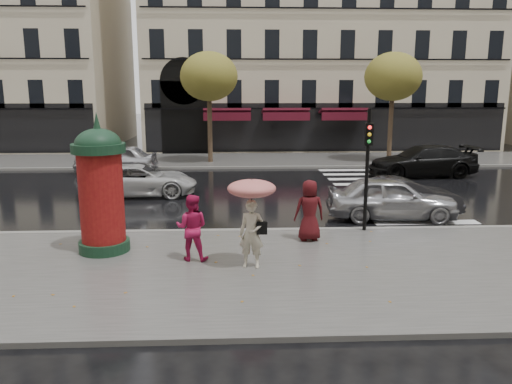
{
  "coord_description": "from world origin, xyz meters",
  "views": [
    {
      "loc": [
        -0.56,
        -12.21,
        4.5
      ],
      "look_at": [
        0.05,
        1.5,
        1.65
      ],
      "focal_mm": 35.0,
      "sensor_mm": 36.0,
      "label": 1
    }
  ],
  "objects_px": {
    "woman_red": "(192,227)",
    "traffic_light": "(368,158)",
    "man_burgundy": "(309,210)",
    "woman_umbrella": "(252,208)",
    "car_darkgrey": "(403,197)",
    "car_black": "(423,161)",
    "car_far_silver": "(115,159)",
    "car_white": "(140,180)",
    "car_silver": "(392,198)",
    "morris_column": "(101,186)"
  },
  "relations": [
    {
      "from": "woman_red",
      "to": "traffic_light",
      "type": "distance_m",
      "value": 5.92
    },
    {
      "from": "man_burgundy",
      "to": "woman_umbrella",
      "type": "bearing_deg",
      "value": 44.12
    },
    {
      "from": "woman_red",
      "to": "car_darkgrey",
      "type": "height_order",
      "value": "woman_red"
    },
    {
      "from": "car_black",
      "to": "car_far_silver",
      "type": "height_order",
      "value": "car_black"
    },
    {
      "from": "man_burgundy",
      "to": "car_darkgrey",
      "type": "distance_m",
      "value": 5.13
    },
    {
      "from": "car_darkgrey",
      "to": "traffic_light",
      "type": "bearing_deg",
      "value": 138.61
    },
    {
      "from": "car_darkgrey",
      "to": "woman_red",
      "type": "bearing_deg",
      "value": 122.81
    },
    {
      "from": "woman_red",
      "to": "car_darkgrey",
      "type": "distance_m",
      "value": 8.71
    },
    {
      "from": "woman_umbrella",
      "to": "traffic_light",
      "type": "distance_m",
      "value": 4.85
    },
    {
      "from": "woman_red",
      "to": "car_darkgrey",
      "type": "bearing_deg",
      "value": -137.3
    },
    {
      "from": "woman_red",
      "to": "traffic_light",
      "type": "bearing_deg",
      "value": -145.85
    },
    {
      "from": "traffic_light",
      "to": "car_white",
      "type": "height_order",
      "value": "traffic_light"
    },
    {
      "from": "woman_red",
      "to": "woman_umbrella",
      "type": "bearing_deg",
      "value": 166.9
    },
    {
      "from": "car_silver",
      "to": "car_far_silver",
      "type": "height_order",
      "value": "car_silver"
    },
    {
      "from": "car_silver",
      "to": "car_white",
      "type": "distance_m",
      "value": 10.44
    },
    {
      "from": "car_darkgrey",
      "to": "car_black",
      "type": "height_order",
      "value": "car_black"
    },
    {
      "from": "traffic_light",
      "to": "car_darkgrey",
      "type": "distance_m",
      "value": 3.59
    },
    {
      "from": "man_burgundy",
      "to": "car_white",
      "type": "relative_size",
      "value": 0.37
    },
    {
      "from": "car_white",
      "to": "woman_red",
      "type": "bearing_deg",
      "value": -165.37
    },
    {
      "from": "traffic_light",
      "to": "car_white",
      "type": "bearing_deg",
      "value": 142.67
    },
    {
      "from": "car_black",
      "to": "traffic_light",
      "type": "bearing_deg",
      "value": -31.48
    },
    {
      "from": "woman_umbrella",
      "to": "man_burgundy",
      "type": "distance_m",
      "value": 2.87
    },
    {
      "from": "car_darkgrey",
      "to": "car_far_silver",
      "type": "relative_size",
      "value": 0.91
    },
    {
      "from": "man_burgundy",
      "to": "morris_column",
      "type": "bearing_deg",
      "value": 0.2
    },
    {
      "from": "woman_umbrella",
      "to": "car_white",
      "type": "bearing_deg",
      "value": 115.61
    },
    {
      "from": "morris_column",
      "to": "car_silver",
      "type": "height_order",
      "value": "morris_column"
    },
    {
      "from": "morris_column",
      "to": "traffic_light",
      "type": "height_order",
      "value": "traffic_light"
    },
    {
      "from": "woman_umbrella",
      "to": "man_burgundy",
      "type": "relative_size",
      "value": 1.27
    },
    {
      "from": "morris_column",
      "to": "car_silver",
      "type": "relative_size",
      "value": 0.85
    },
    {
      "from": "morris_column",
      "to": "car_far_silver",
      "type": "bearing_deg",
      "value": 101.63
    },
    {
      "from": "woman_red",
      "to": "traffic_light",
      "type": "xyz_separation_m",
      "value": [
        5.18,
        2.48,
        1.43
      ]
    },
    {
      "from": "man_burgundy",
      "to": "car_silver",
      "type": "distance_m",
      "value": 4.29
    },
    {
      "from": "woman_umbrella",
      "to": "car_black",
      "type": "height_order",
      "value": "woman_umbrella"
    },
    {
      "from": "woman_red",
      "to": "car_black",
      "type": "relative_size",
      "value": 0.31
    },
    {
      "from": "traffic_light",
      "to": "car_silver",
      "type": "height_order",
      "value": "traffic_light"
    },
    {
      "from": "man_burgundy",
      "to": "car_darkgrey",
      "type": "relative_size",
      "value": 0.44
    },
    {
      "from": "man_burgundy",
      "to": "car_far_silver",
      "type": "bearing_deg",
      "value": -63.76
    },
    {
      "from": "woman_red",
      "to": "car_black",
      "type": "xyz_separation_m",
      "value": [
        10.9,
        12.82,
        -0.18
      ]
    },
    {
      "from": "woman_red",
      "to": "car_black",
      "type": "height_order",
      "value": "woman_red"
    },
    {
      "from": "woman_red",
      "to": "car_white",
      "type": "distance_m",
      "value": 9.13
    },
    {
      "from": "car_black",
      "to": "car_far_silver",
      "type": "relative_size",
      "value": 1.25
    },
    {
      "from": "car_darkgrey",
      "to": "car_white",
      "type": "height_order",
      "value": "car_darkgrey"
    },
    {
      "from": "traffic_light",
      "to": "car_far_silver",
      "type": "bearing_deg",
      "value": 130.62
    },
    {
      "from": "man_burgundy",
      "to": "car_white",
      "type": "bearing_deg",
      "value": -55.77
    },
    {
      "from": "traffic_light",
      "to": "man_burgundy",
      "type": "bearing_deg",
      "value": -154.57
    },
    {
      "from": "woman_umbrella",
      "to": "car_darkgrey",
      "type": "xyz_separation_m",
      "value": [
        5.68,
        5.48,
        -0.96
      ]
    },
    {
      "from": "woman_umbrella",
      "to": "traffic_light",
      "type": "height_order",
      "value": "traffic_light"
    },
    {
      "from": "car_white",
      "to": "car_silver",
      "type": "bearing_deg",
      "value": -118.51
    },
    {
      "from": "woman_umbrella",
      "to": "woman_red",
      "type": "bearing_deg",
      "value": 158.28
    },
    {
      "from": "woman_red",
      "to": "car_black",
      "type": "bearing_deg",
      "value": -121.76
    }
  ]
}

